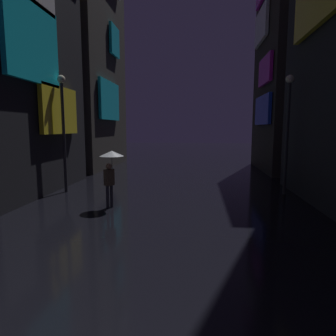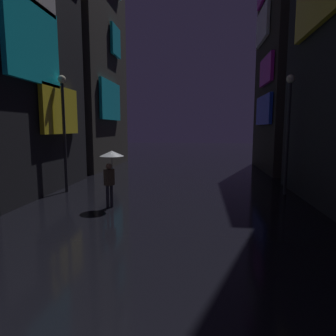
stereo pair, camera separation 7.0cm
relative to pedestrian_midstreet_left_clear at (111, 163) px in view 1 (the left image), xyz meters
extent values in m
cube|color=black|center=(-5.40, 2.30, 5.93)|extent=(4.00, 7.81, 15.20)
cube|color=yellow|center=(-3.25, 2.84, 2.11)|extent=(0.20, 3.41, 2.18)
cube|color=#19D8F2|center=(-3.25, 0.84, 4.65)|extent=(0.20, 3.76, 3.15)
cube|color=#33302D|center=(-5.40, 11.85, 9.55)|extent=(4.00, 8.91, 22.44)
cube|color=#19D8F2|center=(-3.25, 10.84, 3.25)|extent=(0.20, 4.39, 2.74)
cube|color=#19D8F2|center=(-3.25, 12.50, 7.85)|extent=(0.20, 2.13, 2.20)
cube|color=#2D2826|center=(9.60, 11.05, 6.48)|extent=(4.00, 7.32, 16.29)
cube|color=#264CF9|center=(7.45, 10.06, 2.47)|extent=(0.20, 4.20, 1.91)
cube|color=#F226D8|center=(7.45, 9.75, 4.97)|extent=(0.20, 3.33, 1.73)
cube|color=white|center=(7.45, 11.66, 8.33)|extent=(0.20, 3.73, 2.23)
cylinder|color=#2D2D38|center=(-0.10, -0.19, -1.24)|extent=(0.12, 0.12, 0.85)
cylinder|color=#2D2D38|center=(0.01, -0.05, -1.24)|extent=(0.12, 0.12, 0.85)
cube|color=brown|center=(-0.05, -0.12, -0.52)|extent=(0.38, 0.40, 0.60)
sphere|color=#9E7051|center=(-0.05, -0.12, -0.11)|extent=(0.22, 0.22, 0.22)
cylinder|color=brown|center=(0.02, 0.06, -0.47)|extent=(0.09, 0.09, 0.50)
cylinder|color=slate|center=(0.02, 0.06, -0.13)|extent=(0.02, 0.02, 0.77)
cone|color=silver|center=(0.02, 0.06, 0.35)|extent=(0.90, 0.90, 0.20)
cylinder|color=#2D2D33|center=(-2.90, 2.40, 0.80)|extent=(0.14, 0.14, 4.94)
sphere|color=#F9EFCC|center=(-2.90, 2.40, 3.45)|extent=(0.36, 0.36, 0.36)
cylinder|color=#2D2D33|center=(7.10, 2.93, 0.77)|extent=(0.14, 0.14, 4.87)
sphere|color=#F9EFCC|center=(7.10, 2.93, 3.38)|extent=(0.36, 0.36, 0.36)
camera|label=1|loc=(3.25, -10.76, 1.29)|focal=32.00mm
camera|label=2|loc=(3.32, -10.75, 1.29)|focal=32.00mm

